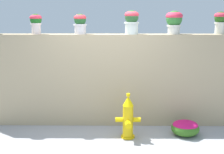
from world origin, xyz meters
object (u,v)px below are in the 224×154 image
object	(u,v)px
potted_plant_2	(80,22)
fire_hydrant	(128,118)
potted_plant_5	(221,20)
potted_plant_1	(36,22)
potted_plant_4	(174,20)
potted_plant_3	(132,20)
flower_bush_left	(185,127)

from	to	relation	value
potted_plant_2	fire_hydrant	size ratio (longest dim) A/B	0.47
potted_plant_2	potted_plant_5	bearing A→B (deg)	1.05
potted_plant_1	potted_plant_4	world-z (taller)	potted_plant_4
potted_plant_3	potted_plant_4	bearing A→B (deg)	2.20
potted_plant_3	flower_bush_left	bearing A→B (deg)	-30.68
potted_plant_5	potted_plant_4	bearing A→B (deg)	-177.45
potted_plant_1	potted_plant_4	bearing A→B (deg)	0.20
potted_plant_2	potted_plant_3	xyz separation A→B (m)	(0.99, -0.02, 0.04)
potted_plant_2	fire_hydrant	xyz separation A→B (m)	(0.91, -0.73, -1.68)
potted_plant_1	fire_hydrant	xyz separation A→B (m)	(1.76, -0.73, -1.69)
potted_plant_2	flower_bush_left	size ratio (longest dim) A/B	0.75
potted_plant_3	potted_plant_2	bearing A→B (deg)	178.75
potted_plant_5	flower_bush_left	bearing A→B (deg)	-138.02
fire_hydrant	potted_plant_4	bearing A→B (deg)	39.60
potted_plant_1	potted_plant_2	size ratio (longest dim) A/B	0.99
potted_plant_2	potted_plant_4	size ratio (longest dim) A/B	0.87
flower_bush_left	potted_plant_1	bearing A→B (deg)	167.87
potted_plant_3	potted_plant_4	world-z (taller)	potted_plant_3
potted_plant_2	potted_plant_4	world-z (taller)	potted_plant_4
potted_plant_1	potted_plant_2	bearing A→B (deg)	-0.04
potted_plant_5	flower_bush_left	xyz separation A→B (m)	(-0.73, -0.66, -1.94)
potted_plant_1	flower_bush_left	bearing A→B (deg)	-12.13
potted_plant_1	fire_hydrant	bearing A→B (deg)	-22.58
potted_plant_3	flower_bush_left	world-z (taller)	potted_plant_3
potted_plant_3	potted_plant_4	size ratio (longest dim) A/B	1.02
potted_plant_2	potted_plant_3	bearing A→B (deg)	-1.25
fire_hydrant	potted_plant_5	bearing A→B (deg)	23.49
potted_plant_5	potted_plant_1	bearing A→B (deg)	-179.21
potted_plant_2	potted_plant_3	world-z (taller)	potted_plant_3
flower_bush_left	potted_plant_5	bearing A→B (deg)	41.98
potted_plant_4	fire_hydrant	xyz separation A→B (m)	(-0.90, -0.74, -1.72)
potted_plant_3	fire_hydrant	distance (m)	1.86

